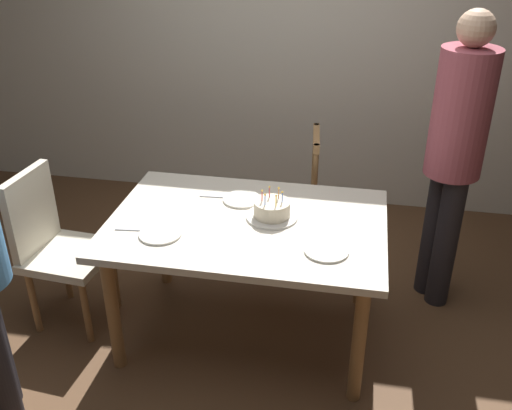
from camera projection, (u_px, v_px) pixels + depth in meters
name	position (u px, v px, depth m)	size (l,w,h in m)	color
ground	(248.00, 331.00, 3.43)	(6.40, 6.40, 0.00)	brown
back_wall	(294.00, 42.00, 4.42)	(6.40, 0.10, 2.60)	silver
dining_table	(247.00, 235.00, 3.12)	(1.47, 1.01, 0.75)	silver
birthday_cake	(272.00, 210.00, 3.09)	(0.28, 0.28, 0.16)	silver
plate_near_celebrant	(160.00, 234.00, 2.94)	(0.22, 0.22, 0.01)	silver
plate_far_side	(242.00, 199.00, 3.28)	(0.22, 0.22, 0.01)	silver
plate_near_guest	(326.00, 251.00, 2.81)	(0.22, 0.22, 0.01)	silver
fork_near_celebrant	(132.00, 230.00, 2.99)	(0.18, 0.02, 0.01)	silver
fork_far_side	(215.00, 197.00, 3.32)	(0.18, 0.02, 0.01)	silver
chair_spindle_back	(288.00, 201.00, 3.91)	(0.48, 0.48, 0.95)	tan
chair_upholstered	(53.00, 241.00, 3.31)	(0.48, 0.47, 0.95)	beige
person_guest	(455.00, 148.00, 3.27)	(0.32, 0.32, 1.79)	#262328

